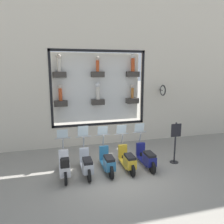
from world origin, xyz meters
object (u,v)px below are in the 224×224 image
at_px(scooter_white_4, 65,166).
at_px(scooter_navy_0, 146,157).
at_px(scooter_teal_2, 107,161).
at_px(scooter_yellow_1, 127,160).
at_px(scooter_silver_3, 87,164).
at_px(shop_sign_post, 175,141).

bearing_deg(scooter_white_4, scooter_navy_0, -88.88).
xyz_separation_m(scooter_navy_0, scooter_teal_2, (0.00, 1.61, 0.01)).
relative_size(scooter_yellow_1, scooter_silver_3, 1.00).
relative_size(scooter_yellow_1, shop_sign_post, 1.03).
xyz_separation_m(scooter_silver_3, shop_sign_post, (0.12, -3.76, 0.52)).
bearing_deg(scooter_teal_2, scooter_white_4, 92.28).
height_order(scooter_navy_0, scooter_silver_3, scooter_silver_3).
bearing_deg(scooter_teal_2, scooter_silver_3, 89.98).
height_order(scooter_teal_2, scooter_white_4, scooter_teal_2).
height_order(scooter_silver_3, scooter_white_4, scooter_silver_3).
bearing_deg(scooter_navy_0, shop_sign_post, -84.91).
bearing_deg(scooter_navy_0, scooter_silver_3, 89.96).
relative_size(scooter_silver_3, shop_sign_post, 1.03).
relative_size(scooter_navy_0, scooter_white_4, 1.00).
distance_m(scooter_yellow_1, shop_sign_post, 2.21).
distance_m(scooter_navy_0, scooter_yellow_1, 0.81).
bearing_deg(scooter_yellow_1, shop_sign_post, -86.75).
height_order(scooter_yellow_1, scooter_silver_3, scooter_silver_3).
bearing_deg(scooter_navy_0, scooter_white_4, 91.12).
bearing_deg(scooter_teal_2, scooter_yellow_1, -90.29).
bearing_deg(shop_sign_post, scooter_teal_2, 92.28).
bearing_deg(scooter_silver_3, scooter_yellow_1, -90.16).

